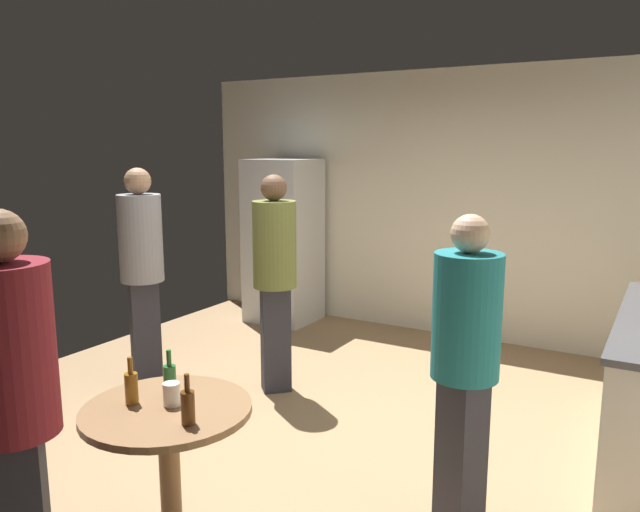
% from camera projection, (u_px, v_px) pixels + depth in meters
% --- Properties ---
extents(ground_plane, '(5.20, 5.20, 0.10)m').
position_uv_depth(ground_plane, '(292.00, 431.00, 4.35)').
color(ground_plane, '#9E7C56').
extents(wall_back, '(5.32, 0.06, 2.70)m').
position_uv_depth(wall_back, '(428.00, 204.00, 6.34)').
color(wall_back, silver).
rests_on(wall_back, ground_plane).
extents(refrigerator, '(0.70, 0.68, 1.80)m').
position_uv_depth(refrigerator, '(283.00, 241.00, 6.80)').
color(refrigerator, silver).
rests_on(refrigerator, ground_plane).
extents(foreground_table, '(0.80, 0.80, 0.73)m').
position_uv_depth(foreground_table, '(168.00, 427.00, 2.90)').
color(foreground_table, olive).
rests_on(foreground_table, ground_plane).
extents(beer_bottle_amber, '(0.06, 0.06, 0.23)m').
position_uv_depth(beer_bottle_amber, '(131.00, 387.00, 2.90)').
color(beer_bottle_amber, '#8C5919').
rests_on(beer_bottle_amber, foreground_table).
extents(beer_bottle_brown, '(0.06, 0.06, 0.23)m').
position_uv_depth(beer_bottle_brown, '(188.00, 406.00, 2.69)').
color(beer_bottle_brown, '#593314').
rests_on(beer_bottle_brown, foreground_table).
extents(beer_bottle_green, '(0.06, 0.06, 0.23)m').
position_uv_depth(beer_bottle_green, '(170.00, 379.00, 3.00)').
color(beer_bottle_green, '#26662D').
rests_on(beer_bottle_green, foreground_table).
extents(plastic_cup_white, '(0.08, 0.08, 0.11)m').
position_uv_depth(plastic_cup_white, '(172.00, 394.00, 2.89)').
color(plastic_cup_white, white).
rests_on(plastic_cup_white, foreground_table).
extents(person_in_gray_shirt, '(0.47, 0.47, 1.78)m').
position_uv_depth(person_in_gray_shirt, '(142.00, 260.00, 4.88)').
color(person_in_gray_shirt, '#2D2D38').
rests_on(person_in_gray_shirt, ground_plane).
extents(person_in_maroon_shirt, '(0.48, 0.48, 1.72)m').
position_uv_depth(person_in_maroon_shirt, '(13.00, 394.00, 2.35)').
color(person_in_maroon_shirt, '#2D2D38').
rests_on(person_in_maroon_shirt, ground_plane).
extents(person_in_teal_shirt, '(0.47, 0.47, 1.62)m').
position_uv_depth(person_in_teal_shirt, '(465.00, 349.00, 3.05)').
color(person_in_teal_shirt, '#2D2D38').
rests_on(person_in_teal_shirt, ground_plane).
extents(person_in_olive_shirt, '(0.48, 0.48, 1.73)m').
position_uv_depth(person_in_olive_shirt, '(275.00, 267.00, 4.78)').
color(person_in_olive_shirt, '#2D2D38').
rests_on(person_in_olive_shirt, ground_plane).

